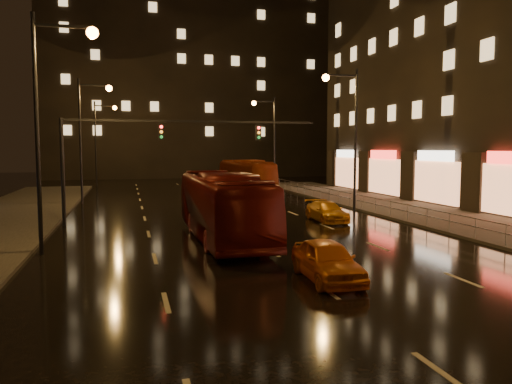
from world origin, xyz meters
TOP-DOWN VIEW (x-y plane):
  - ground at (0.00, 20.00)m, footprint 140.00×140.00m
  - sidewalk_right at (13.50, 15.00)m, footprint 7.00×70.00m
  - building_distant at (4.00, 72.00)m, footprint 44.00×16.00m
  - traffic_signal at (-5.06, 20.00)m, footprint 15.31×0.32m
  - railing_right at (10.20, 18.00)m, footprint 0.05×56.00m
  - bus_red at (-1.50, 13.61)m, footprint 2.80×11.85m
  - bus_curb at (6.40, 41.82)m, footprint 3.88×11.87m
  - taxi_near at (0.50, 5.14)m, footprint 1.79×4.11m
  - taxi_far at (5.83, 17.99)m, footprint 1.72×4.16m

SIDE VIEW (x-z plane):
  - ground at x=0.00m, z-range 0.00..0.00m
  - sidewalk_right at x=13.50m, z-range 0.00..0.15m
  - taxi_far at x=5.83m, z-range 0.00..1.20m
  - taxi_near at x=0.50m, z-range 0.00..1.38m
  - railing_right at x=10.20m, z-range 0.40..1.40m
  - bus_curb at x=6.40m, z-range 0.00..3.25m
  - bus_red at x=-1.50m, z-range 0.00..3.30m
  - traffic_signal at x=-5.06m, z-range 1.64..7.84m
  - building_distant at x=4.00m, z-range 0.00..36.00m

